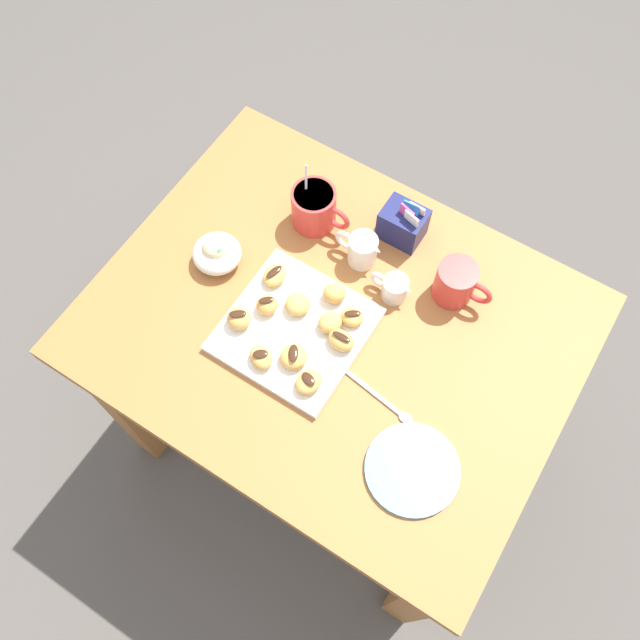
{
  "coord_description": "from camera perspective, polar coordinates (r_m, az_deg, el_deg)",
  "views": [
    {
      "loc": [
        0.28,
        -0.5,
        1.96
      ],
      "look_at": [
        -0.02,
        -0.02,
        0.77
      ],
      "focal_mm": 37.9,
      "sensor_mm": 36.0,
      "label": 1
    }
  ],
  "objects": [
    {
      "name": "chocolate_drizzle_8",
      "position": [
        1.25,
        -0.99,
        -5.01
      ],
      "size": [
        0.04,
        0.03,
        0.0
      ],
      "primitive_type": "ellipsoid",
      "rotation": [
        0.0,
        0.0,
        2.76
      ],
      "color": "#381E11",
      "rests_on": "beignet_8"
    },
    {
      "name": "ground_plane",
      "position": [
        2.04,
        0.79,
        -9.19
      ],
      "size": [
        8.0,
        8.0,
        0.0
      ],
      "primitive_type": "plane",
      "color": "#514C47"
    },
    {
      "name": "beignet_4",
      "position": [
        1.33,
        -1.89,
        1.34
      ],
      "size": [
        0.07,
        0.07,
        0.03
      ],
      "primitive_type": "ellipsoid",
      "rotation": [
        0.0,
        0.0,
        5.74
      ],
      "color": "#DBA351",
      "rests_on": "pastry_plate_square"
    },
    {
      "name": "loose_spoon_near_saucer",
      "position": [
        1.28,
        5.54,
        -6.91
      ],
      "size": [
        0.16,
        0.04,
        0.01
      ],
      "color": "silver",
      "rests_on": "dining_table"
    },
    {
      "name": "pastry_plate_square",
      "position": [
        1.33,
        -2.13,
        -0.81
      ],
      "size": [
        0.26,
        0.26,
        0.02
      ],
      "primitive_type": "cube",
      "color": "silver",
      "rests_on": "dining_table"
    },
    {
      "name": "chocolate_sauce_pitcher",
      "position": [
        1.35,
        6.3,
        2.75
      ],
      "size": [
        0.09,
        0.05,
        0.06
      ],
      "color": "silver",
      "rests_on": "dining_table"
    },
    {
      "name": "beignet_6",
      "position": [
        1.29,
        -5.0,
        -3.16
      ],
      "size": [
        0.07,
        0.06,
        0.03
      ],
      "primitive_type": "ellipsoid",
      "rotation": [
        0.0,
        0.0,
        4.23
      ],
      "color": "#DBA351",
      "rests_on": "pastry_plate_square"
    },
    {
      "name": "beignet_3",
      "position": [
        1.29,
        1.79,
        -1.74
      ],
      "size": [
        0.06,
        0.05,
        0.03
      ],
      "primitive_type": "ellipsoid",
      "rotation": [
        0.0,
        0.0,
        6.19
      ],
      "color": "#DBA351",
      "rests_on": "pastry_plate_square"
    },
    {
      "name": "beignet_2",
      "position": [
        1.28,
        -2.24,
        -3.13
      ],
      "size": [
        0.07,
        0.07,
        0.03
      ],
      "primitive_type": "ellipsoid",
      "rotation": [
        0.0,
        0.0,
        2.54
      ],
      "color": "#DBA351",
      "rests_on": "pastry_plate_square"
    },
    {
      "name": "sugar_caddy",
      "position": [
        1.42,
        7.03,
        8.09
      ],
      "size": [
        0.09,
        0.07,
        0.11
      ],
      "color": "#191E51",
      "rests_on": "dining_table"
    },
    {
      "name": "coffee_mug_red_left",
      "position": [
        1.42,
        -0.45,
        9.53
      ],
      "size": [
        0.13,
        0.09,
        0.14
      ],
      "color": "red",
      "rests_on": "dining_table"
    },
    {
      "name": "chocolate_drizzle_9",
      "position": [
        1.3,
        -6.96,
        0.52
      ],
      "size": [
        0.04,
        0.03,
        0.0
      ],
      "primitive_type": "ellipsoid",
      "rotation": [
        0.0,
        0.0,
        0.65
      ],
      "color": "#381E11",
      "rests_on": "beignet_9"
    },
    {
      "name": "chocolate_drizzle_7",
      "position": [
        1.31,
        -4.57,
        1.68
      ],
      "size": [
        0.03,
        0.03,
        0.0
      ],
      "primitive_type": "ellipsoid",
      "rotation": [
        0.0,
        0.0,
        0.79
      ],
      "color": "#381E11",
      "rests_on": "beignet_7"
    },
    {
      "name": "chocolate_drizzle_3",
      "position": [
        1.28,
        1.81,
        -1.42
      ],
      "size": [
        0.04,
        0.01,
        0.0
      ],
      "primitive_type": "ellipsoid",
      "rotation": [
        0.0,
        0.0,
        6.29
      ],
      "color": "#381E11",
      "rests_on": "beignet_3"
    },
    {
      "name": "beignet_8",
      "position": [
        1.26,
        -0.98,
        -5.27
      ],
      "size": [
        0.05,
        0.06,
        0.03
      ],
      "primitive_type": "ellipsoid",
      "rotation": [
        0.0,
        0.0,
        2.97
      ],
      "color": "#DBA351",
      "rests_on": "pastry_plate_square"
    },
    {
      "name": "cream_pitcher_white",
      "position": [
        1.38,
        3.56,
        6.02
      ],
      "size": [
        0.1,
        0.06,
        0.07
      ],
      "color": "silver",
      "rests_on": "dining_table"
    },
    {
      "name": "saucer_sky_left",
      "position": [
        1.25,
        7.79,
        -12.39
      ],
      "size": [
        0.17,
        0.17,
        0.01
      ],
      "primitive_type": "cylinder",
      "color": "#66A8DB",
      "rests_on": "dining_table"
    },
    {
      "name": "chocolate_drizzle_10",
      "position": [
        1.3,
        2.77,
        0.55
      ],
      "size": [
        0.03,
        0.03,
        0.0
      ],
      "primitive_type": "ellipsoid",
      "rotation": [
        0.0,
        0.0,
        0.63
      ],
      "color": "#381E11",
      "rests_on": "beignet_10"
    },
    {
      "name": "beignet_7",
      "position": [
        1.33,
        -4.51,
        1.29
      ],
      "size": [
        0.06,
        0.06,
        0.04
      ],
      "primitive_type": "ellipsoid",
      "rotation": [
        0.0,
        0.0,
        1.12
      ],
      "color": "#DBA351",
      "rests_on": "pastry_plate_square"
    },
    {
      "name": "dining_table",
      "position": [
        1.48,
        1.08,
        -2.75
      ],
      "size": [
        0.94,
        0.74,
        0.75
      ],
      "color": "#A36633",
      "rests_on": "ground_plane"
    },
    {
      "name": "beignet_0",
      "position": [
        1.36,
        -3.86,
        3.77
      ],
      "size": [
        0.04,
        0.06,
        0.03
      ],
      "primitive_type": "ellipsoid",
      "rotation": [
        0.0,
        0.0,
        1.58
      ],
      "color": "#DBA351",
      "rests_on": "pastry_plate_square"
    },
    {
      "name": "coffee_mug_red_right",
      "position": [
        1.36,
        11.45,
        3.16
      ],
      "size": [
        0.12,
        0.08,
        0.09
      ],
      "color": "red",
      "rests_on": "dining_table"
    },
    {
      "name": "beignet_10",
      "position": [
        1.32,
        2.74,
        0.25
      ],
      "size": [
        0.05,
        0.05,
        0.03
      ],
      "primitive_type": "ellipsoid",
      "rotation": [
        0.0,
        0.0,
        0.18
      ],
      "color": "#DBA351",
      "rests_on": "pastry_plate_square"
    },
    {
      "name": "chocolate_drizzle_6",
      "position": [
        1.27,
        -5.06,
        -2.88
      ],
      "size": [
        0.03,
        0.03,
        0.0
      ],
      "primitive_type": "ellipsoid",
      "rotation": [
        0.0,
        0.0,
        3.82
      ],
      "color": "#381E11",
      "rests_on": "beignet_6"
    },
    {
      "name": "ice_cream_bowl",
      "position": [
        1.4,
        -8.71,
        5.67
      ],
      "size": [
        0.1,
        0.1,
        0.08
      ],
      "color": "silver",
      "rests_on": "dining_table"
    },
    {
      "name": "chocolate_drizzle_0",
      "position": [
        1.35,
        -3.9,
        4.09
      ],
      "size": [
        0.02,
        0.04,
        0.0
      ],
      "primitive_type": "ellipsoid",
      "rotation": [
        0.0,
        0.0,
        1.3
      ],
      "color": "#381E11",
      "rests_on": "beignet_0"
    },
    {
      "name": "beignet_5",
      "position": [
        1.33,
        1.24,
        2.28
      ],
      "size": [
        0.06,
        0.06,
        0.04
      ],
      "primitive_type": "ellipsoid",
      "rotation": [
        0.0,
        0.0,
        5.24
      ],
      "color": "#DBA351",
      "rests_on": "pastry_plate_square"
    },
    {
      "name": "beignet_1",
      "position": [
        1.31,
        0.7,
        -0.12
      ],
      "size": [
        0.06,
        0.06,
        0.03
      ],
      "primitive_type": "ellipsoid",
      "rotation": [
        0.0,
        0.0,
        1.16
      ],
      "color": "#DBA351",
      "rests_on": "pastry_plate_square"
    },
    {
      "name": "beignet_9",
      "position": [
        1.32,
        -6.87,
        0.13
      ],
      "size": [
        0.07,
        0.07,
        0.04
      ],
      "primitive_type": "ellipsoid",
      "rotation": [
        0.0,
        0.0,
        0.83
      ],
      "color": "#DBA351",
      "rests_on": "pastry_plate_square"
    },
    {
      "name": "chocolate_drizzle_2",
      "position": [
        1.26,
        -2.27,
        -2.81
      ],
      "size": [
        0.03,
        0.04,
        0.0
      ],
      "primitive_type": "ellipsoid",
      "rotation": [
        0.0,
        0.0,
        2.09
      ],
      "color": "#381E11",
      "rests_on": "beignet_2"
    }
  ]
}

